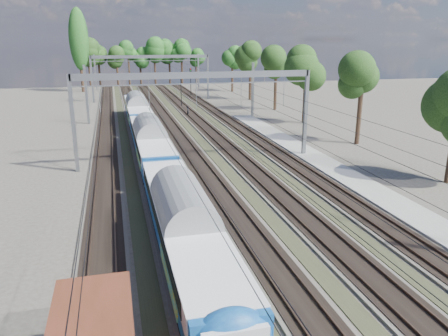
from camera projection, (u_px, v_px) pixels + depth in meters
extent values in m
cube|color=#47423A|center=(106.00, 136.00, 55.71)|extent=(3.00, 130.00, 0.15)
cube|color=black|center=(106.00, 136.00, 55.69)|extent=(2.50, 130.00, 0.06)
cube|color=#473326|center=(100.00, 135.00, 55.49)|extent=(0.08, 130.00, 0.14)
cube|color=#473326|center=(112.00, 135.00, 55.83)|extent=(0.08, 130.00, 0.14)
cube|color=#47423A|center=(142.00, 134.00, 56.78)|extent=(3.00, 130.00, 0.15)
cube|color=black|center=(142.00, 134.00, 56.75)|extent=(2.50, 130.00, 0.06)
cube|color=#473326|center=(136.00, 133.00, 56.55)|extent=(0.08, 130.00, 0.14)
cube|color=#473326|center=(147.00, 133.00, 56.89)|extent=(0.08, 130.00, 0.14)
cube|color=#47423A|center=(176.00, 133.00, 57.84)|extent=(3.00, 130.00, 0.15)
cube|color=black|center=(176.00, 132.00, 57.81)|extent=(2.50, 130.00, 0.06)
cube|color=#473326|center=(171.00, 132.00, 57.61)|extent=(0.08, 130.00, 0.14)
cube|color=#473326|center=(181.00, 131.00, 57.95)|extent=(0.08, 130.00, 0.14)
cube|color=#47423A|center=(209.00, 131.00, 58.90)|extent=(3.00, 130.00, 0.15)
cube|color=black|center=(209.00, 130.00, 58.87)|extent=(2.50, 130.00, 0.06)
cube|color=#473326|center=(204.00, 130.00, 58.68)|extent=(0.08, 130.00, 0.14)
cube|color=#473326|center=(214.00, 129.00, 59.02)|extent=(0.08, 130.00, 0.14)
cube|color=#47423A|center=(241.00, 129.00, 59.96)|extent=(3.00, 130.00, 0.15)
cube|color=black|center=(241.00, 129.00, 59.94)|extent=(2.50, 130.00, 0.06)
cube|color=#473326|center=(236.00, 128.00, 59.74)|extent=(0.08, 130.00, 0.14)
cube|color=#473326|center=(246.00, 128.00, 60.08)|extent=(0.08, 130.00, 0.14)
cube|color=#2E2B1E|center=(124.00, 136.00, 56.26)|extent=(1.10, 130.00, 0.05)
cube|color=#2E2B1E|center=(159.00, 134.00, 57.32)|extent=(1.10, 130.00, 0.05)
cube|color=#2E2B1E|center=(193.00, 132.00, 58.38)|extent=(1.10, 130.00, 0.05)
cube|color=#2E2B1E|center=(225.00, 131.00, 59.45)|extent=(1.10, 130.00, 0.05)
cube|color=gray|center=(357.00, 183.00, 37.41)|extent=(3.00, 70.00, 0.30)
cube|color=gray|center=(73.00, 124.00, 39.93)|extent=(0.35, 0.35, 9.00)
cube|color=gray|center=(305.00, 114.00, 45.36)|extent=(0.35, 0.35, 9.00)
cube|color=gray|center=(196.00, 75.00, 41.45)|extent=(23.00, 0.35, 0.60)
cube|color=gray|center=(92.00, 79.00, 84.55)|extent=(0.35, 0.35, 9.00)
cube|color=gray|center=(208.00, 77.00, 89.98)|extent=(0.35, 0.35, 9.00)
cube|color=gray|center=(151.00, 57.00, 86.07)|extent=(23.00, 0.35, 0.60)
cube|color=gray|center=(86.00, 95.00, 63.24)|extent=(0.35, 0.35, 8.50)
cube|color=gray|center=(95.00, 73.00, 105.07)|extent=(0.35, 0.35, 8.50)
cube|color=gray|center=(253.00, 90.00, 69.21)|extent=(0.35, 0.35, 8.50)
cube|color=gray|center=(198.00, 71.00, 111.04)|extent=(0.35, 0.35, 8.50)
cylinder|color=black|center=(103.00, 94.00, 54.18)|extent=(0.03, 130.00, 0.03)
cylinder|color=black|center=(102.00, 85.00, 53.87)|extent=(0.03, 130.00, 0.03)
cylinder|color=black|center=(139.00, 93.00, 55.24)|extent=(0.03, 130.00, 0.03)
cylinder|color=black|center=(139.00, 84.00, 54.93)|extent=(0.03, 130.00, 0.03)
cylinder|color=black|center=(175.00, 92.00, 56.30)|extent=(0.03, 130.00, 0.03)
cylinder|color=black|center=(175.00, 83.00, 55.99)|extent=(0.03, 130.00, 0.03)
cylinder|color=black|center=(209.00, 91.00, 57.37)|extent=(0.03, 130.00, 0.03)
cylinder|color=black|center=(209.00, 82.00, 57.05)|extent=(0.03, 130.00, 0.03)
cylinder|color=black|center=(242.00, 90.00, 58.43)|extent=(0.03, 130.00, 0.03)
cylinder|color=black|center=(242.00, 81.00, 58.12)|extent=(0.03, 130.00, 0.03)
cylinder|color=black|center=(90.00, 73.00, 114.21)|extent=(0.56, 0.56, 6.88)
sphere|color=#143312|center=(88.00, 52.00, 112.65)|extent=(5.28, 5.28, 5.28)
cylinder|color=black|center=(99.00, 72.00, 116.94)|extent=(0.56, 0.56, 7.24)
sphere|color=#143312|center=(97.00, 49.00, 115.29)|extent=(4.99, 4.99, 4.99)
cylinder|color=black|center=(116.00, 75.00, 116.78)|extent=(0.56, 0.56, 5.55)
sphere|color=#143312|center=(115.00, 58.00, 115.52)|extent=(4.99, 4.99, 4.99)
cylinder|color=black|center=(129.00, 74.00, 118.88)|extent=(0.56, 0.56, 5.93)
sphere|color=#143312|center=(127.00, 56.00, 117.54)|extent=(5.38, 5.38, 5.38)
cylinder|color=black|center=(143.00, 74.00, 117.95)|extent=(0.56, 0.56, 5.73)
sphere|color=#143312|center=(142.00, 57.00, 116.66)|extent=(4.87, 4.87, 4.87)
cylinder|color=black|center=(152.00, 71.00, 121.42)|extent=(0.56, 0.56, 6.84)
sphere|color=#143312|center=(151.00, 51.00, 119.88)|extent=(5.26, 5.26, 5.26)
cylinder|color=black|center=(171.00, 73.00, 119.86)|extent=(0.56, 0.56, 5.98)
sphere|color=#143312|center=(170.00, 55.00, 118.51)|extent=(4.71, 4.71, 4.71)
cylinder|color=black|center=(184.00, 73.00, 120.79)|extent=(0.56, 0.56, 5.79)
sphere|color=#143312|center=(184.00, 56.00, 119.48)|extent=(4.40, 4.40, 4.40)
cylinder|color=black|center=(194.00, 70.00, 121.73)|extent=(0.56, 0.56, 7.44)
sphere|color=#143312|center=(193.00, 48.00, 120.05)|extent=(4.41, 4.41, 4.41)
cylinder|color=black|center=(369.00, 120.00, 49.91)|extent=(0.56, 0.56, 6.25)
sphere|color=#143312|center=(373.00, 75.00, 48.50)|extent=(4.57, 4.57, 4.57)
cylinder|color=black|center=(304.00, 102.00, 64.21)|extent=(0.56, 0.56, 6.18)
sphere|color=#143312|center=(306.00, 68.00, 62.81)|extent=(4.87, 4.87, 4.87)
cylinder|color=black|center=(276.00, 95.00, 76.81)|extent=(0.56, 0.56, 5.08)
sphere|color=#143312|center=(277.00, 72.00, 75.66)|extent=(3.46, 3.46, 3.46)
cylinder|color=black|center=(250.00, 87.00, 90.19)|extent=(0.56, 0.56, 5.12)
sphere|color=#143312|center=(251.00, 66.00, 89.03)|extent=(4.46, 4.46, 4.46)
cylinder|color=black|center=(241.00, 81.00, 101.57)|extent=(0.56, 0.56, 5.12)
sphere|color=#143312|center=(241.00, 63.00, 100.41)|extent=(3.73, 3.73, 3.73)
cylinder|color=black|center=(80.00, 57.00, 101.44)|extent=(0.70, 0.70, 16.00)
ellipsoid|color=#1C501A|center=(79.00, 39.00, 100.31)|extent=(4.40, 4.40, 14.08)
cube|color=black|center=(213.00, 328.00, 17.91)|extent=(2.06, 3.09, 0.82)
cube|color=black|center=(168.00, 205.00, 31.31)|extent=(2.06, 3.09, 0.82)
cube|color=navy|center=(184.00, 224.00, 24.17)|extent=(2.88, 20.60, 1.96)
cube|color=silver|center=(183.00, 216.00, 24.03)|extent=(2.97, 19.77, 0.98)
cube|color=black|center=(210.00, 213.00, 24.38)|extent=(0.04, 17.51, 0.72)
cube|color=#DBC80B|center=(200.00, 274.00, 20.11)|extent=(2.99, 5.77, 0.72)
cylinder|color=gray|center=(183.00, 208.00, 23.90)|extent=(2.92, 20.60, 2.92)
cube|color=black|center=(158.00, 177.00, 37.61)|extent=(2.06, 3.09, 0.82)
cube|color=black|center=(145.00, 141.00, 51.02)|extent=(2.06, 3.09, 0.82)
cube|color=navy|center=(150.00, 141.00, 43.88)|extent=(2.88, 20.60, 1.96)
cube|color=silver|center=(150.00, 136.00, 43.73)|extent=(2.97, 19.77, 0.98)
cube|color=black|center=(165.00, 136.00, 44.09)|extent=(0.04, 17.51, 0.72)
cube|color=#DBC80B|center=(155.00, 158.00, 39.81)|extent=(2.99, 5.77, 0.72)
cylinder|color=gray|center=(149.00, 132.00, 43.60)|extent=(2.92, 20.60, 2.92)
cube|color=black|center=(141.00, 130.00, 57.32)|extent=(2.06, 3.09, 0.82)
cube|color=black|center=(135.00, 113.00, 70.72)|extent=(2.06, 3.09, 0.82)
cube|color=navy|center=(137.00, 110.00, 63.58)|extent=(2.88, 20.60, 1.96)
cube|color=silver|center=(137.00, 106.00, 63.44)|extent=(2.97, 19.77, 0.98)
cube|color=black|center=(147.00, 106.00, 63.79)|extent=(0.04, 17.51, 0.72)
cube|color=#DBC80B|center=(139.00, 118.00, 59.52)|extent=(2.99, 5.77, 0.72)
cylinder|color=gray|center=(137.00, 103.00, 63.31)|extent=(2.92, 20.60, 2.92)
imported|color=black|center=(188.00, 111.00, 70.58)|extent=(0.51, 0.66, 1.61)
cylinder|color=black|center=(181.00, 92.00, 79.56)|extent=(0.16, 0.16, 5.55)
cube|color=black|center=(181.00, 74.00, 78.66)|extent=(0.41, 0.28, 0.78)
sphere|color=red|center=(181.00, 73.00, 78.47)|extent=(0.18, 0.18, 0.18)
sphere|color=#0C9919|center=(181.00, 75.00, 78.58)|extent=(0.18, 0.18, 0.18)
cylinder|color=black|center=(191.00, 84.00, 94.05)|extent=(0.15, 0.15, 5.32)
cube|color=black|center=(190.00, 70.00, 93.19)|extent=(0.41, 0.31, 0.74)
sphere|color=red|center=(191.00, 69.00, 93.00)|extent=(0.17, 0.17, 0.17)
sphere|color=#0C9919|center=(191.00, 71.00, 93.11)|extent=(0.17, 0.17, 0.17)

